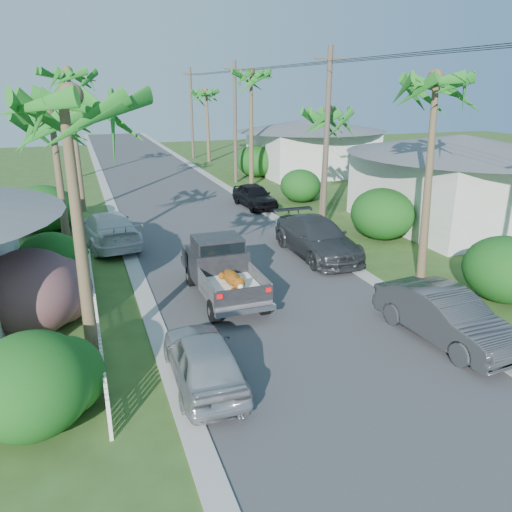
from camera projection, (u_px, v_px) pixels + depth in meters
name	position (u px, v px, depth m)	size (l,w,h in m)	color
ground	(357.00, 386.00, 12.58)	(120.00, 120.00, 0.00)	#334C1C
road	(173.00, 195.00, 34.86)	(8.00, 100.00, 0.02)	#38383A
curb_left	(109.00, 199.00, 33.49)	(0.60, 100.00, 0.06)	#A5A39E
curb_right	(231.00, 190.00, 36.22)	(0.60, 100.00, 0.06)	#A5A39E
pickup_truck	(220.00, 267.00, 17.97)	(1.98, 5.12, 2.06)	black
parked_car_rn	(445.00, 316.00, 14.65)	(1.63, 4.68, 1.54)	#303335
parked_car_rm	(317.00, 238.00, 22.07)	(2.28, 5.62, 1.63)	#2F3134
parked_car_rf	(254.00, 196.00, 31.01)	(1.69, 4.20, 1.43)	black
parked_car_ln	(203.00, 359.00, 12.51)	(1.62, 4.03, 1.37)	#ABADB2
parked_car_lf	(108.00, 229.00, 23.50)	(2.25, 5.53, 1.61)	silver
palm_l_a	(63.00, 98.00, 11.04)	(4.40, 4.40, 8.20)	brown
palm_l_b	(51.00, 115.00, 19.13)	(4.40, 4.40, 7.40)	brown
palm_l_c	(68.00, 72.00, 27.73)	(4.40, 4.40, 9.20)	brown
palm_l_d	(63.00, 96.00, 38.74)	(4.40, 4.40, 7.70)	brown
palm_r_a	(440.00, 79.00, 17.54)	(4.40, 4.40, 8.70)	brown
palm_r_b	(327.00, 111.00, 26.13)	(4.40, 4.40, 7.20)	brown
palm_r_c	(251.00, 72.00, 35.12)	(4.40, 4.40, 9.40)	brown
palm_r_d	(207.00, 91.00, 48.14)	(4.40, 4.40, 8.00)	brown
shrub_l_a	(31.00, 384.00, 10.73)	(2.60, 2.86, 2.20)	#154C16
shrub_l_b	(31.00, 292.00, 15.03)	(3.00, 3.30, 2.60)	#A6175F
shrub_l_c	(50.00, 259.00, 18.82)	(2.40, 2.64, 2.00)	#154C16
shrub_l_d	(42.00, 209.00, 25.69)	(3.20, 3.52, 2.40)	#154C16
shrub_r_a	(507.00, 270.00, 17.30)	(2.80, 3.08, 2.30)	#154C16
shrub_r_b	(382.00, 214.00, 24.46)	(3.00, 3.30, 2.50)	#154C16
shrub_r_c	(300.00, 186.00, 32.46)	(2.60, 2.86, 2.10)	#154C16
shrub_r_d	(256.00, 161.00, 41.45)	(3.20, 3.52, 2.60)	#154C16
picket_fence	(96.00, 314.00, 15.41)	(0.10, 11.00, 1.00)	white
house_right_near	(457.00, 184.00, 26.70)	(8.00, 9.00, 4.80)	silver
house_right_far	(311.00, 149.00, 42.78)	(9.00, 8.00, 4.60)	silver
utility_pole_b	(326.00, 142.00, 24.47)	(1.60, 0.26, 9.00)	brown
utility_pole_c	(235.00, 122.00, 37.84)	(1.60, 0.26, 9.00)	brown
utility_pole_d	(192.00, 113.00, 51.21)	(1.60, 0.26, 9.00)	brown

